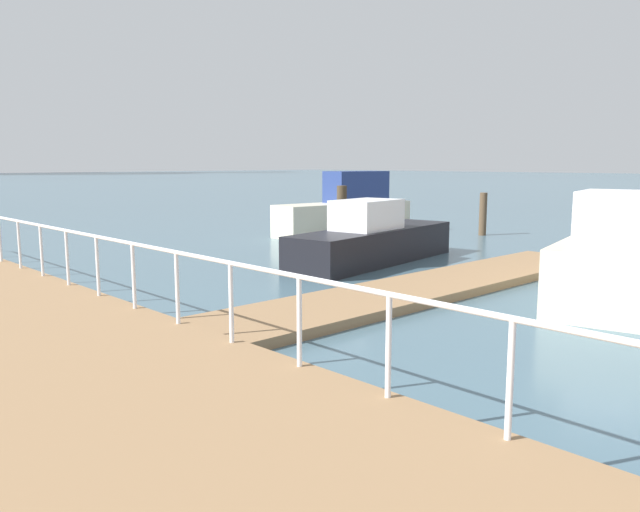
# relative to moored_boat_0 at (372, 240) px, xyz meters

# --- Properties ---
(ground_plane) EXTENTS (300.00, 300.00, 0.00)m
(ground_plane) POSITION_rel_moored_boat_0_xyz_m (-4.94, 7.14, -0.62)
(ground_plane) COLOR #476675
(floating_dock) EXTENTS (12.52, 2.00, 0.18)m
(floating_dock) POSITION_rel_moored_boat_0_xyz_m (-2.18, -3.39, -0.53)
(floating_dock) COLOR #93704C
(floating_dock) RESTS_ON ground_plane
(boardwalk_railing) EXTENTS (0.06, 28.01, 1.08)m
(boardwalk_railing) POSITION_rel_moored_boat_0_xyz_m (-8.09, -4.15, 0.59)
(boardwalk_railing) COLOR white
(boardwalk_railing) RESTS_ON boardwalk
(dock_piling_1) EXTENTS (0.28, 0.28, 1.60)m
(dock_piling_1) POSITION_rel_moored_boat_0_xyz_m (7.89, 1.54, 0.18)
(dock_piling_1) COLOR brown
(dock_piling_1) RESTS_ON ground_plane
(dock_piling_3) EXTENTS (0.31, 0.31, 2.00)m
(dock_piling_3) POSITION_rel_moored_boat_0_xyz_m (1.39, 2.56, 0.38)
(dock_piling_3) COLOR #473826
(dock_piling_3) RESTS_ON ground_plane
(moored_boat_0) EXTENTS (6.27, 2.52, 1.74)m
(moored_boat_0) POSITION_rel_moored_boat_0_xyz_m (0.00, 0.00, 0.00)
(moored_boat_0) COLOR black
(moored_boat_0) RESTS_ON ground_plane
(moored_boat_1) EXTENTS (5.70, 3.16, 2.18)m
(moored_boat_1) POSITION_rel_moored_boat_0_xyz_m (0.10, -6.55, 0.17)
(moored_boat_1) COLOR beige
(moored_boat_1) RESTS_ON ground_plane
(moored_boat_3) EXTENTS (5.89, 1.88, 2.38)m
(moored_boat_3) POSITION_rel_moored_boat_0_xyz_m (4.55, 5.39, 0.28)
(moored_boat_3) COLOR beige
(moored_boat_3) RESTS_ON ground_plane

